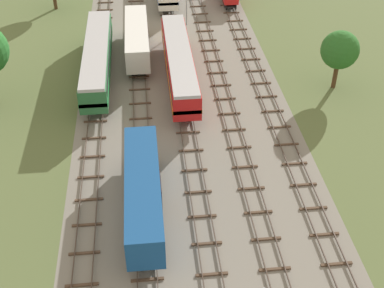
{
  "coord_description": "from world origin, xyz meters",
  "views": [
    {
      "loc": [
        -3.95,
        1.23,
        30.24
      ],
      "look_at": [
        0.0,
        39.61,
        1.5
      ],
      "focal_mm": 48.33,
      "sensor_mm": 36.0,
      "label": 1
    }
  ],
  "objects_px": {
    "diesel_railcar_far_left_mid": "(97,57)",
    "signal_post_near": "(186,1)",
    "freight_boxcar_left_nearest": "(143,191)",
    "freight_boxcar_left_midfar": "(137,38)",
    "diesel_railcar_centre_left_near": "(179,62)"
  },
  "relations": [
    {
      "from": "diesel_railcar_far_left_mid",
      "to": "signal_post_near",
      "type": "xyz_separation_m",
      "value": [
        11.74,
        13.79,
        0.94
      ]
    },
    {
      "from": "diesel_railcar_centre_left_near",
      "to": "freight_boxcar_left_midfar",
      "type": "bearing_deg",
      "value": 122.83
    },
    {
      "from": "signal_post_near",
      "to": "diesel_railcar_far_left_mid",
      "type": "bearing_deg",
      "value": -130.41
    },
    {
      "from": "freight_boxcar_left_nearest",
      "to": "freight_boxcar_left_midfar",
      "type": "xyz_separation_m",
      "value": [
        0.0,
        28.69,
        0.0
      ]
    },
    {
      "from": "freight_boxcar_left_nearest",
      "to": "diesel_railcar_centre_left_near",
      "type": "distance_m",
      "value": 21.93
    },
    {
      "from": "diesel_railcar_centre_left_near",
      "to": "diesel_railcar_far_left_mid",
      "type": "xyz_separation_m",
      "value": [
        -9.39,
        2.23,
        0.0
      ]
    },
    {
      "from": "freight_boxcar_left_nearest",
      "to": "diesel_railcar_far_left_mid",
      "type": "bearing_deg",
      "value": 101.25
    },
    {
      "from": "freight_boxcar_left_midfar",
      "to": "signal_post_near",
      "type": "xyz_separation_m",
      "value": [
        7.04,
        8.75,
        1.08
      ]
    },
    {
      "from": "diesel_railcar_far_left_mid",
      "to": "freight_boxcar_left_nearest",
      "type": "bearing_deg",
      "value": -78.75
    },
    {
      "from": "diesel_railcar_far_left_mid",
      "to": "diesel_railcar_centre_left_near",
      "type": "bearing_deg",
      "value": -13.35
    },
    {
      "from": "diesel_railcar_far_left_mid",
      "to": "signal_post_near",
      "type": "relative_size",
      "value": 3.67
    },
    {
      "from": "diesel_railcar_centre_left_near",
      "to": "diesel_railcar_far_left_mid",
      "type": "bearing_deg",
      "value": 166.65
    },
    {
      "from": "freight_boxcar_left_midfar",
      "to": "signal_post_near",
      "type": "bearing_deg",
      "value": 51.19
    },
    {
      "from": "diesel_railcar_centre_left_near",
      "to": "signal_post_near",
      "type": "bearing_deg",
      "value": 81.66
    },
    {
      "from": "diesel_railcar_far_left_mid",
      "to": "signal_post_near",
      "type": "distance_m",
      "value": 18.13
    }
  ]
}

